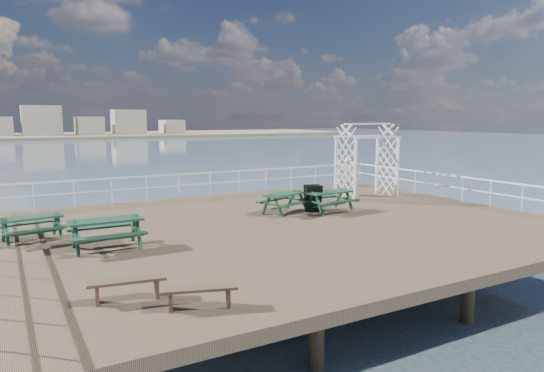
{
  "coord_description": "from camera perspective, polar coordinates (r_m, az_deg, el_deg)",
  "views": [
    {
      "loc": [
        -8.36,
        -13.92,
        3.58
      ],
      "look_at": [
        0.19,
        1.33,
        1.1
      ],
      "focal_mm": 32.0,
      "sensor_mm": 36.0,
      "label": 1
    }
  ],
  "objects": [
    {
      "name": "picnic_table_a",
      "position": [
        15.79,
        -26.44,
        -3.95
      ],
      "size": [
        1.85,
        1.58,
        0.82
      ],
      "rotation": [
        0.0,
        0.0,
        0.14
      ],
      "color": "#153B24",
      "rests_on": "ground"
    },
    {
      "name": "sea_backdrop",
      "position": [
        149.51,
        -21.37,
        5.96
      ],
      "size": [
        300.0,
        300.0,
        9.2
      ],
      "color": "#41596E",
      "rests_on": "ground"
    },
    {
      "name": "picnic_table_d",
      "position": [
        14.07,
        -18.92,
        -4.61
      ],
      "size": [
        1.95,
        1.58,
        0.93
      ],
      "rotation": [
        0.0,
        0.0,
        -0.02
      ],
      "color": "#153B24",
      "rests_on": "ground"
    },
    {
      "name": "flat_bench_near",
      "position": [
        9.46,
        -8.54,
        -12.26
      ],
      "size": [
        1.47,
        0.76,
        0.41
      ],
      "rotation": [
        0.0,
        0.0,
        -0.31
      ],
      "color": "brown",
      "rests_on": "ground"
    },
    {
      "name": "sandwich_board",
      "position": [
        18.55,
        4.84,
        -1.48
      ],
      "size": [
        0.75,
        0.64,
        1.05
      ],
      "rotation": [
        0.0,
        0.0,
        -0.29
      ],
      "color": "black",
      "rests_on": "ground"
    },
    {
      "name": "railing",
      "position": [
        18.65,
        -2.57,
        -0.28
      ],
      "size": [
        17.77,
        13.76,
        1.1
      ],
      "color": "white",
      "rests_on": "ground"
    },
    {
      "name": "flat_bench_far",
      "position": [
        10.13,
        -16.68,
        -11.04
      ],
      "size": [
        1.53,
        0.58,
        0.43
      ],
      "rotation": [
        0.0,
        0.0,
        -0.15
      ],
      "color": "brown",
      "rests_on": "ground"
    },
    {
      "name": "picnic_table_c",
      "position": [
        18.25,
        1.53,
        -1.49
      ],
      "size": [
        2.13,
        1.92,
        0.86
      ],
      "rotation": [
        0.0,
        0.0,
        0.34
      ],
      "color": "#153B24",
      "rests_on": "ground"
    },
    {
      "name": "ground",
      "position": [
        16.66,
        1.67,
        -4.87
      ],
      "size": [
        18.0,
        14.0,
        0.3
      ],
      "primitive_type": "cube",
      "color": "brown",
      "rests_on": "ground"
    },
    {
      "name": "picnic_table_b",
      "position": [
        18.67,
        6.78,
        -1.28
      ],
      "size": [
        1.93,
        1.61,
        0.88
      ],
      "rotation": [
        0.0,
        0.0,
        0.09
      ],
      "color": "#153B24",
      "rests_on": "ground"
    },
    {
      "name": "person",
      "position": [
        22.62,
        8.99,
        1.12
      ],
      "size": [
        0.67,
        0.47,
        1.76
      ],
      "primitive_type": "imported",
      "rotation": [
        0.0,
        0.0,
        0.08
      ],
      "color": "white",
      "rests_on": "ground"
    },
    {
      "name": "trellis_arbor",
      "position": [
        22.18,
        11.1,
        2.49
      ],
      "size": [
        2.71,
        1.5,
        3.33
      ],
      "rotation": [
        0.0,
        0.0,
        0.02
      ],
      "color": "white",
      "rests_on": "ground"
    }
  ]
}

